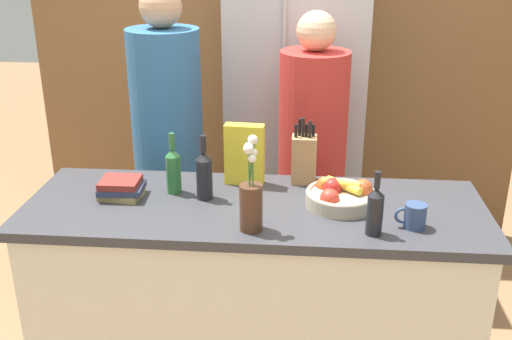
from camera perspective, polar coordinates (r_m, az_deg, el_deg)
kitchen_island at (r=2.68m, az=-0.16°, el=-12.27°), size 1.89×0.66×0.93m
back_wall_wood at (r=3.86m, az=1.97°, el=11.83°), size 3.09×0.12×2.60m
refrigerator at (r=3.57m, az=3.73°, el=6.27°), size 0.78×0.63×2.03m
fruit_bowl at (r=2.46m, az=8.03°, el=-2.37°), size 0.29×0.29×0.11m
knife_block at (r=2.64m, az=4.58°, el=1.12°), size 0.11×0.09×0.30m
flower_vase at (r=2.20m, az=-0.48°, el=-2.84°), size 0.09×0.09×0.37m
cereal_box at (r=2.61m, az=-1.11°, el=1.49°), size 0.18×0.08×0.27m
coffee_mug at (r=2.33m, az=14.83°, el=-4.24°), size 0.12×0.08×0.10m
book_stack at (r=2.57m, az=-12.73°, el=-1.69°), size 0.19×0.16×0.08m
bottle_oil at (r=2.48m, az=-4.95°, el=-0.38°), size 0.07×0.07×0.28m
bottle_vinegar at (r=2.55m, az=-7.87°, el=0.05°), size 0.06×0.06×0.27m
bottle_wine at (r=2.23m, az=11.27°, el=-3.74°), size 0.06×0.06×0.25m
person_at_sink at (r=3.09m, az=-8.37°, el=2.86°), size 0.36×0.36×1.74m
person_in_blue at (r=3.04m, az=5.35°, el=1.42°), size 0.34×0.34×1.63m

